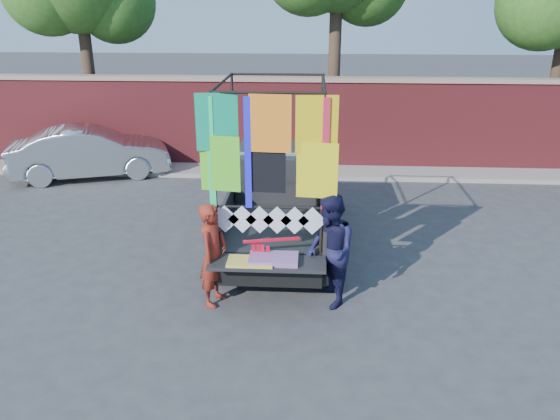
# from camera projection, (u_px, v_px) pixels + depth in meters

# --- Properties ---
(ground) EXTENTS (90.00, 90.00, 0.00)m
(ground) POSITION_uv_depth(u_px,v_px,m) (287.00, 278.00, 9.64)
(ground) COLOR #38383A
(ground) RESTS_ON ground
(brick_wall) EXTENTS (30.00, 0.45, 2.61)m
(brick_wall) POSITION_uv_depth(u_px,v_px,m) (299.00, 122.00, 15.69)
(brick_wall) COLOR maroon
(brick_wall) RESTS_ON ground
(curb) EXTENTS (30.00, 1.20, 0.12)m
(curb) POSITION_uv_depth(u_px,v_px,m) (298.00, 172.00, 15.49)
(curb) COLOR gray
(curb) RESTS_ON ground
(pickup_truck) EXTENTS (2.13, 5.35, 3.37)m
(pickup_truck) POSITION_uv_depth(u_px,v_px,m) (279.00, 196.00, 11.16)
(pickup_truck) COLOR black
(pickup_truck) RESTS_ON ground
(sedan) EXTENTS (4.48, 2.77, 1.39)m
(sedan) POSITION_uv_depth(u_px,v_px,m) (91.00, 152.00, 15.00)
(sedan) COLOR silver
(sedan) RESTS_ON ground
(woman) EXTENTS (0.55, 0.70, 1.70)m
(woman) POSITION_uv_depth(u_px,v_px,m) (213.00, 255.00, 8.57)
(woman) COLOR maroon
(woman) RESTS_ON ground
(man) EXTENTS (0.95, 1.07, 1.84)m
(man) POSITION_uv_depth(u_px,v_px,m) (330.00, 251.00, 8.53)
(man) COLOR #161638
(man) RESTS_ON ground
(streamer_bundle) EXTENTS (0.88, 0.25, 0.62)m
(streamer_bundle) POSITION_uv_depth(u_px,v_px,m) (265.00, 251.00, 8.53)
(streamer_bundle) COLOR red
(streamer_bundle) RESTS_ON ground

